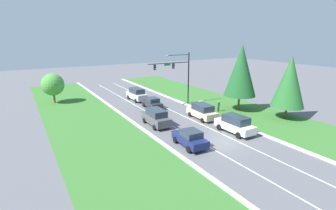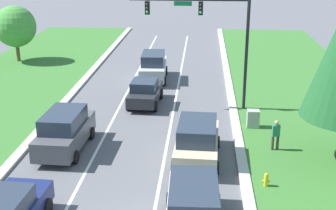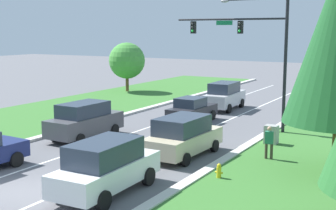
% 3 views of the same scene
% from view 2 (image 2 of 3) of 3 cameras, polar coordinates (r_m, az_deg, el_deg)
% --- Properties ---
extents(traffic_signal_mast, '(7.40, 0.41, 8.50)m').
position_cam_2_polar(traffic_signal_mast, '(29.35, 5.76, 9.96)').
color(traffic_signal_mast, black).
rests_on(traffic_signal_mast, ground_plane).
extents(white_suv, '(2.24, 5.10, 2.11)m').
position_cam_2_polar(white_suv, '(17.51, 3.13, -12.46)').
color(white_suv, white).
rests_on(white_suv, ground_plane).
extents(graphite_suv, '(2.24, 5.04, 2.13)m').
position_cam_2_polar(graphite_suv, '(24.76, -12.47, -3.07)').
color(graphite_suv, '#4C4C51').
rests_on(graphite_suv, ground_plane).
extents(silver_suv, '(2.23, 5.07, 2.19)m').
position_cam_2_polar(silver_suv, '(36.73, -1.79, 4.75)').
color(silver_suv, silver).
rests_on(silver_suv, ground_plane).
extents(champagne_suv, '(2.37, 5.01, 2.03)m').
position_cam_2_polar(champagne_suv, '(23.17, 3.58, -4.35)').
color(champagne_suv, beige).
rests_on(champagne_suv, ground_plane).
extents(charcoal_sedan, '(2.14, 4.39, 1.72)m').
position_cam_2_polar(charcoal_sedan, '(31.11, -2.83, 1.57)').
color(charcoal_sedan, '#28282D').
rests_on(charcoal_sedan, ground_plane).
extents(utility_cabinet, '(0.70, 0.60, 1.10)m').
position_cam_2_polar(utility_cabinet, '(27.63, 10.32, -1.72)').
color(utility_cabinet, '#9E9E99').
rests_on(utility_cabinet, ground_plane).
extents(pedestrian, '(0.40, 0.26, 1.69)m').
position_cam_2_polar(pedestrian, '(24.74, 13.00, -3.49)').
color(pedestrian, '#42382D').
rests_on(pedestrian, ground_plane).
extents(fire_hydrant, '(0.34, 0.20, 0.70)m').
position_cam_2_polar(fire_hydrant, '(21.33, 11.86, -8.98)').
color(fire_hydrant, gold).
rests_on(fire_hydrant, ground_plane).
extents(oak_near_left_tree, '(3.68, 3.68, 5.07)m').
position_cam_2_polar(oak_near_left_tree, '(44.29, -18.12, 9.09)').
color(oak_near_left_tree, brown).
rests_on(oak_near_left_tree, ground_plane).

